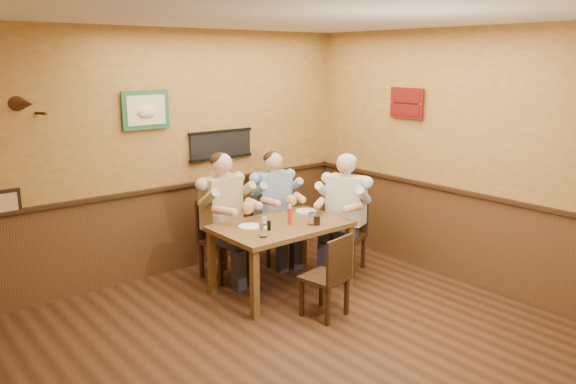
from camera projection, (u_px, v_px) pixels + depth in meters
The scene contains 17 objects.
room at pixel (307, 155), 4.61m from camera, with size 5.02×5.03×2.81m.
dining_table at pixel (281, 232), 5.99m from camera, with size 1.40×0.90×0.75m.
chair_back_left at pixel (222, 240), 6.38m from camera, with size 0.42×0.42×0.92m, color #332110, non-canonical shape.
chair_back_right at pixel (273, 227), 6.92m from camera, with size 0.40×0.40×0.87m, color #332110, non-canonical shape.
chair_right_end at pixel (345, 235), 6.62m from camera, with size 0.41×0.41×0.88m, color #332110, non-canonical shape.
chair_near_side at pixel (325, 275), 5.43m from camera, with size 0.39×0.39×0.84m, color #332110, non-canonical shape.
diner_tan_shirt at pixel (222, 223), 6.33m from camera, with size 0.61×0.61×1.31m, color #C7B688, non-canonical shape.
diner_blue_polo at pixel (273, 213), 6.87m from camera, with size 0.57×0.57×1.24m, color #829FC3, non-canonical shape.
diner_white_elder at pixel (346, 219), 6.57m from camera, with size 0.58×0.58×1.26m, color silver, non-canonical shape.
water_glass_left at pixel (263, 231), 5.52m from camera, with size 0.08×0.08×0.12m, color white.
water_glass_mid at pixel (312, 219), 5.93m from camera, with size 0.09×0.09×0.13m, color silver.
cola_tumbler at pixel (317, 220), 5.93m from camera, with size 0.08×0.08×0.10m, color black.
hot_sauce_bottle at pixel (290, 215), 5.94m from camera, with size 0.05×0.05×0.19m, color red.
salt_shaker at pixel (264, 221), 5.88m from camera, with size 0.04×0.04×0.10m, color silver.
pepper_shaker at pixel (269, 226), 5.73m from camera, with size 0.04×0.04×0.10m, color black.
plate_far_left at pixel (249, 226), 5.86m from camera, with size 0.23×0.23×0.02m, color white.
plate_far_right at pixel (306, 211), 6.44m from camera, with size 0.25×0.25×0.02m, color silver.
Camera 1 is at (-2.87, -3.26, 2.46)m, focal length 35.00 mm.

